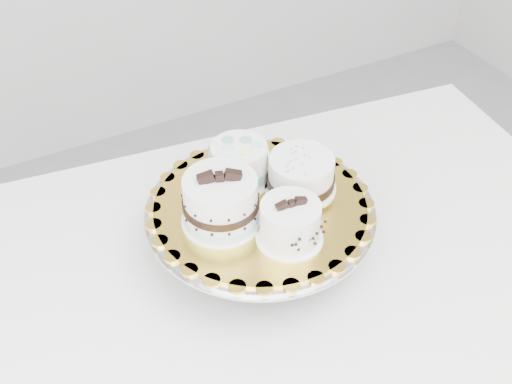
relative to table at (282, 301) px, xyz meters
name	(u,v)px	position (x,y,z in m)	size (l,w,h in m)	color
table	(282,301)	(0.00, 0.00, 0.00)	(1.25, 0.91, 0.75)	white
cake_stand	(260,221)	(-0.01, 0.06, 0.15)	(0.37, 0.37, 0.10)	gray
cake_board	(260,206)	(-0.01, 0.06, 0.18)	(0.34, 0.34, 0.00)	gold
cake_swirl	(290,223)	(-0.01, -0.03, 0.22)	(0.10, 0.10, 0.08)	white
cake_banded	(221,203)	(-0.08, 0.05, 0.22)	(0.14, 0.14, 0.10)	white
cake_dots	(239,163)	(-0.02, 0.13, 0.22)	(0.11, 0.11, 0.07)	white
cake_ribbon	(302,174)	(0.06, 0.06, 0.22)	(0.13, 0.13, 0.06)	white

